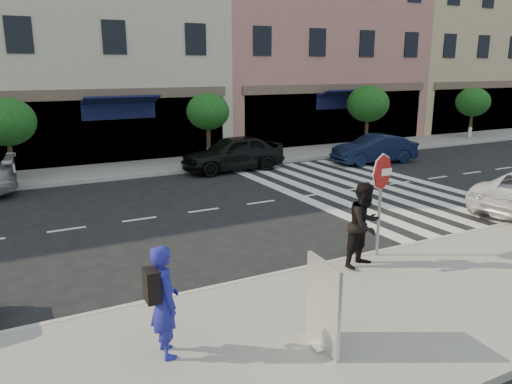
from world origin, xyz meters
The scene contains 16 objects.
ground centered at (0.00, 0.00, 0.00)m, with size 120.00×120.00×0.00m, color black.
sidewalk_near centered at (0.00, -3.75, 0.07)m, with size 60.00×4.50×0.15m, color gray.
sidewalk_far centered at (0.00, 11.00, 0.07)m, with size 60.00×3.00×0.15m, color gray.
building_centre centered at (-0.50, 17.00, 5.50)m, with size 11.00×9.00×11.00m, color beige.
building_east_mid centered at (11.50, 17.00, 6.50)m, with size 13.00×9.00×13.00m, color tan.
building_east_far centered at (24.00, 17.00, 6.00)m, with size 12.00×9.00×12.00m, color tan.
street_tree_wb centered at (-5.00, 10.80, 2.31)m, with size 2.10×2.10×3.06m.
street_tree_c centered at (3.00, 10.80, 2.36)m, with size 1.90×1.90×3.04m.
street_tree_ea centered at (12.00, 10.80, 2.39)m, with size 2.20×2.20×3.19m.
street_tree_eb centered at (20.00, 10.80, 2.22)m, with size 2.00×2.00×2.94m.
stop_sign centered at (1.94, -1.69, 1.86)m, with size 0.83×0.11×2.34m.
photographer centered at (-3.52, -3.32, 1.00)m, with size 0.62×0.41×1.71m, color navy.
walker centered at (1.26, -2.00, 1.07)m, with size 0.89×0.69×1.83m, color black.
poster_board centered at (-1.37, -4.24, 0.83)m, with size 0.35×0.92×1.40m.
car_far_mid centered at (3.40, 9.10, 0.75)m, with size 1.76×4.38×1.49m, color black.
car_far_right centered at (9.82, 7.60, 0.64)m, with size 1.36×3.91×1.29m, color black.
Camera 1 is at (-5.43, -9.80, 4.32)m, focal length 35.00 mm.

